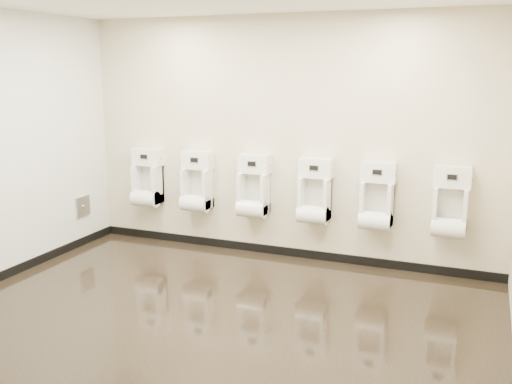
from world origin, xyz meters
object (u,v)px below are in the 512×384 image
access_panel (83,206)px  urinal_5 (450,207)px  urinal_4 (377,201)px  urinal_0 (147,182)px  urinal_1 (197,186)px  urinal_3 (315,196)px  urinal_2 (254,191)px

access_panel → urinal_5: size_ratio=0.35×
urinal_4 → urinal_5: bearing=0.0°
access_panel → urinal_0: (0.69, 0.42, 0.29)m
access_panel → urinal_4: 3.64m
access_panel → urinal_5: 4.39m
urinal_0 → urinal_1: size_ratio=1.00×
urinal_3 → urinal_4: (0.70, 0.00, 0.00)m
urinal_5 → access_panel: bearing=-174.5°
access_panel → urinal_2: size_ratio=0.35×
urinal_1 → urinal_4: same height
urinal_5 → urinal_4: bearing=180.0°
urinal_0 → urinal_5: bearing=0.0°
access_panel → urinal_2: (2.15, 0.42, 0.29)m
access_panel → urinal_4: bearing=6.7°
urinal_4 → urinal_5: (0.76, 0.00, 0.00)m
urinal_4 → urinal_3: bearing=180.0°
urinal_0 → urinal_2: same height
urinal_3 → urinal_2: bearing=180.0°
urinal_0 → urinal_2: size_ratio=1.00×
urinal_2 → urinal_4: (1.45, 0.00, 0.00)m
urinal_3 → urinal_4: size_ratio=1.00×
access_panel → urinal_2: urinal_2 is taller
access_panel → urinal_5: urinal_5 is taller
urinal_0 → urinal_3: same height
urinal_4 → urinal_5: same height
urinal_0 → urinal_1: same height
urinal_1 → urinal_3: 1.50m
urinal_0 → urinal_5: size_ratio=1.00×
urinal_2 → urinal_4: same height
urinal_1 → urinal_5: 2.95m
urinal_2 → urinal_3: size_ratio=1.00×
access_panel → urinal_2: bearing=11.1°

